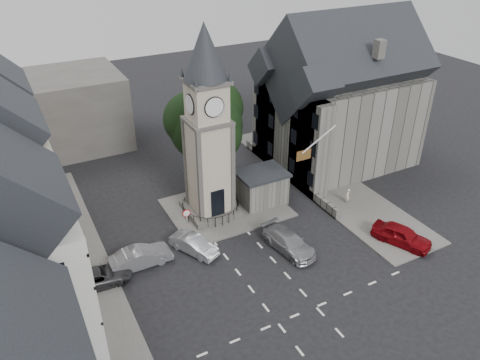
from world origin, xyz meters
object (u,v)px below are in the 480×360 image
stone_shelter (261,187)px  car_east_red (402,235)px  pedestrian (347,196)px  clock_tower (208,127)px

stone_shelter → car_east_red: 12.48m
car_east_red → pedestrian: (0.00, 6.64, -0.04)m
stone_shelter → car_east_red: stone_shelter is taller
clock_tower → stone_shelter: 8.15m
clock_tower → car_east_red: clock_tower is taller
car_east_red → pedestrian: car_east_red is taller
pedestrian → stone_shelter: bearing=-53.4°
stone_shelter → pedestrian: bearing=-29.9°
clock_tower → stone_shelter: bearing=-5.8°
stone_shelter → pedestrian: size_ratio=2.86×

